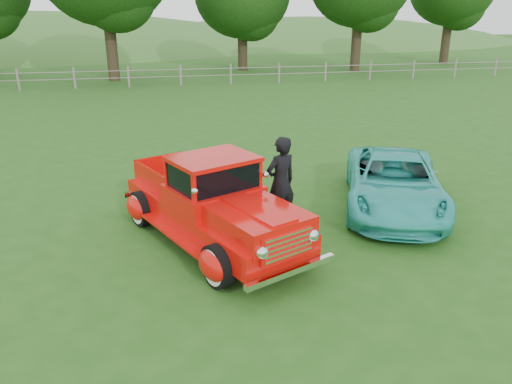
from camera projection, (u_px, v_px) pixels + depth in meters
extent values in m
plane|color=#1F5015|center=(256.00, 254.00, 9.49)|extent=(140.00, 140.00, 0.00)
ellipsoid|color=#316425|center=(16.00, 88.00, 61.03)|extent=(84.00, 60.00, 18.00)
ellipsoid|color=#316425|center=(305.00, 68.00, 71.53)|extent=(72.00, 52.00, 14.00)
cube|color=gray|center=(181.00, 76.00, 29.49)|extent=(48.00, 0.04, 0.04)
cube|color=gray|center=(180.00, 69.00, 29.35)|extent=(48.00, 0.04, 0.04)
cylinder|color=#2F2217|center=(111.00, 41.00, 30.83)|extent=(0.70, 0.70, 4.84)
cylinder|color=#2F2217|center=(243.00, 44.00, 36.40)|extent=(0.70, 0.70, 3.74)
cylinder|color=#2F2217|center=(356.00, 39.00, 35.97)|extent=(0.70, 0.70, 4.40)
cylinder|color=#2F2217|center=(446.00, 37.00, 40.47)|extent=(0.70, 0.70, 4.18)
cylinder|color=black|center=(218.00, 266.00, 8.26)|extent=(0.53, 0.79, 0.76)
cylinder|color=black|center=(294.00, 240.00, 9.17)|extent=(0.53, 0.79, 0.76)
cylinder|color=black|center=(141.00, 208.00, 10.61)|extent=(0.53, 0.79, 0.76)
cylinder|color=black|center=(208.00, 193.00, 11.52)|extent=(0.53, 0.79, 0.76)
cube|color=red|center=(212.00, 214.00, 9.82)|extent=(3.31, 4.84, 0.44)
ellipsoid|color=red|center=(214.00, 265.00, 8.20)|extent=(0.69, 0.85, 0.54)
ellipsoid|color=red|center=(297.00, 237.00, 9.19)|extent=(0.69, 0.85, 0.54)
ellipsoid|color=red|center=(138.00, 207.00, 10.56)|extent=(0.69, 0.85, 0.54)
ellipsoid|color=red|center=(211.00, 190.00, 11.55)|extent=(0.69, 0.85, 0.54)
cube|color=red|center=(258.00, 222.00, 8.51)|extent=(1.87, 2.00, 0.42)
cube|color=red|center=(214.00, 196.00, 9.60)|extent=(2.01, 1.89, 0.44)
cube|color=black|center=(213.00, 173.00, 9.44)|extent=(1.78, 1.61, 0.50)
cube|color=red|center=(213.00, 159.00, 9.34)|extent=(1.89, 1.74, 0.08)
cube|color=red|center=(179.00, 178.00, 10.72)|extent=(1.87, 2.26, 0.45)
cube|color=white|center=(288.00, 245.00, 7.93)|extent=(1.01, 0.53, 0.50)
cube|color=white|center=(291.00, 271.00, 8.01)|extent=(1.69, 0.83, 0.10)
cube|color=white|center=(159.00, 188.00, 11.71)|extent=(1.60, 0.79, 0.10)
imported|color=#2DB5A8|center=(394.00, 182.00, 11.42)|extent=(3.62, 5.01, 1.27)
imported|color=black|center=(281.00, 182.00, 10.38)|extent=(0.84, 0.71, 1.96)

